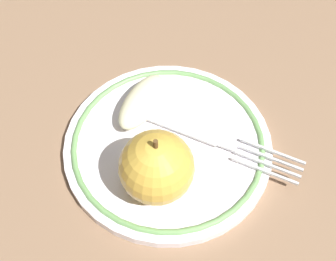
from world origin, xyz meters
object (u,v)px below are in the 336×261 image
object	(u,v)px
fork	(205,137)
apple_slice_front	(144,100)
apple_red_whole	(157,167)
plate	(168,145)

from	to	relation	value
fork	apple_slice_front	bearing A→B (deg)	173.14
apple_slice_front	apple_red_whole	bearing A→B (deg)	-144.07
plate	apple_red_whole	world-z (taller)	apple_red_whole
apple_slice_front	fork	xyz separation A→B (m)	(-0.02, 0.07, -0.01)
plate	fork	bearing A→B (deg)	148.59
plate	apple_red_whole	xyz separation A→B (m)	(0.04, 0.03, 0.04)
plate	fork	size ratio (longest dim) A/B	1.16
apple_red_whole	fork	distance (m)	0.08
plate	fork	world-z (taller)	fork
apple_red_whole	fork	world-z (taller)	apple_red_whole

